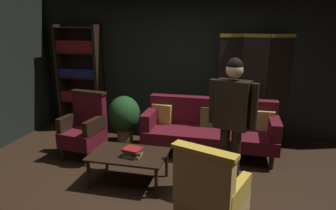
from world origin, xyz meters
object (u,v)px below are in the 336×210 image
at_px(standing_figure, 232,115).
at_px(book_red_leather, 133,149).
at_px(book_green_cloth, 133,152).
at_px(folding_screen, 254,86).
at_px(velvet_couch, 210,126).
at_px(bookshelf, 80,74).
at_px(armchair_gilt_accent, 210,197).
at_px(armchair_wing_left, 85,127).
at_px(potted_plant, 124,116).
at_px(coffee_table, 129,157).
at_px(book_tan_leather, 133,155).

bearing_deg(standing_figure, book_red_leather, -173.52).
height_order(standing_figure, book_green_cloth, standing_figure).
relative_size(folding_screen, standing_figure, 1.12).
xyz_separation_m(velvet_couch, book_red_leather, (-0.86, -1.31, 0.06)).
bearing_deg(book_green_cloth, bookshelf, 131.89).
bearing_deg(velvet_couch, armchair_gilt_accent, -84.33).
bearing_deg(standing_figure, armchair_wing_left, 166.26).
xyz_separation_m(velvet_couch, book_green_cloth, (-0.86, -1.31, 0.02)).
relative_size(folding_screen, potted_plant, 2.22).
bearing_deg(potted_plant, velvet_couch, -2.10).
height_order(coffee_table, book_red_leather, book_red_leather).
height_order(bookshelf, armchair_wing_left, bookshelf).
height_order(velvet_couch, book_tan_leather, velvet_couch).
distance_m(standing_figure, book_green_cloth, 1.34).
height_order(armchair_gilt_accent, book_tan_leather, armchair_gilt_accent).
xyz_separation_m(bookshelf, book_tan_leather, (1.84, -2.05, -0.65)).
xyz_separation_m(coffee_table, standing_figure, (1.30, 0.07, 0.65)).
distance_m(armchair_wing_left, book_red_leather, 1.26).
distance_m(armchair_wing_left, book_tan_leather, 1.26).
bearing_deg(folding_screen, book_red_leather, -125.81).
relative_size(bookshelf, armchair_gilt_accent, 1.97).
xyz_separation_m(armchair_gilt_accent, book_red_leather, (-1.07, 0.82, 0.02)).
height_order(bookshelf, armchair_gilt_accent, bookshelf).
height_order(folding_screen, book_tan_leather, folding_screen).
bearing_deg(armchair_gilt_accent, folding_screen, 80.98).
distance_m(velvet_couch, potted_plant, 1.51).
bearing_deg(book_green_cloth, armchair_gilt_accent, -37.39).
bearing_deg(coffee_table, book_green_cloth, -38.50).
bearing_deg(folding_screen, book_green_cloth, -125.81).
bearing_deg(book_red_leather, folding_screen, 54.19).
relative_size(velvet_couch, book_green_cloth, 9.55).
distance_m(folding_screen, coffee_table, 2.71).
distance_m(folding_screen, book_green_cloth, 2.69).
relative_size(armchair_gilt_accent, potted_plant, 1.22).
bearing_deg(velvet_couch, bookshelf, 164.66).
bearing_deg(potted_plant, coffee_table, -66.44).
bearing_deg(book_red_leather, coffee_table, 141.50).
relative_size(potted_plant, book_green_cloth, 3.86).
relative_size(bookshelf, coffee_table, 2.05).
bearing_deg(standing_figure, velvet_couch, 106.92).
height_order(velvet_couch, armchair_gilt_accent, armchair_gilt_accent).
distance_m(armchair_wing_left, book_green_cloth, 1.26).
xyz_separation_m(armchair_gilt_accent, armchair_wing_left, (-2.13, 1.52, 0.00)).
relative_size(armchair_gilt_accent, book_tan_leather, 4.84).
xyz_separation_m(standing_figure, book_green_cloth, (-1.22, -0.14, -0.55)).
bearing_deg(folding_screen, armchair_gilt_accent, -99.02).
bearing_deg(book_green_cloth, velvet_couch, 56.60).
bearing_deg(book_green_cloth, potted_plant, 115.42).
bearing_deg(velvet_couch, folding_screen, 50.70).
distance_m(book_green_cloth, book_red_leather, 0.04).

